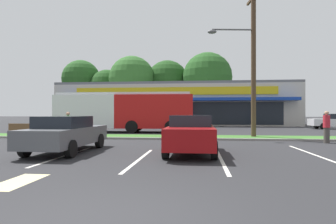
{
  "coord_description": "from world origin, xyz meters",
  "views": [
    {
      "loc": [
        1.38,
        -3.81,
        1.58
      ],
      "look_at": [
        -0.99,
        18.1,
        1.66
      ],
      "focal_mm": 30.15,
      "sensor_mm": 36.0,
      "label": 1
    }
  ],
  "objects_px": {
    "car_5": "(66,133)",
    "pedestrian_by_pole": "(327,127)",
    "utility_pole": "(251,57)",
    "pedestrian_near_bench": "(68,126)",
    "car_2": "(184,121)",
    "car_4": "(191,134)",
    "city_bus": "(125,111)",
    "car_0": "(135,121)",
    "bus_stop_bench": "(22,131)",
    "car_1": "(336,121)"
  },
  "relations": [
    {
      "from": "pedestrian_near_bench",
      "to": "pedestrian_by_pole",
      "type": "bearing_deg",
      "value": 50.07
    },
    {
      "from": "car_4",
      "to": "pedestrian_by_pole",
      "type": "bearing_deg",
      "value": 123.47
    },
    {
      "from": "car_0",
      "to": "car_5",
      "type": "xyz_separation_m",
      "value": [
        1.34,
        -18.46,
        0.0
      ]
    },
    {
      "from": "utility_pole",
      "to": "car_2",
      "type": "height_order",
      "value": "utility_pole"
    },
    {
      "from": "car_0",
      "to": "pedestrian_near_bench",
      "type": "distance_m",
      "value": 13.69
    },
    {
      "from": "car_1",
      "to": "pedestrian_by_pole",
      "type": "height_order",
      "value": "pedestrian_by_pole"
    },
    {
      "from": "car_0",
      "to": "car_5",
      "type": "bearing_deg",
      "value": -85.86
    },
    {
      "from": "car_5",
      "to": "pedestrian_near_bench",
      "type": "height_order",
      "value": "pedestrian_near_bench"
    },
    {
      "from": "bus_stop_bench",
      "to": "car_2",
      "type": "height_order",
      "value": "car_2"
    },
    {
      "from": "city_bus",
      "to": "bus_stop_bench",
      "type": "height_order",
      "value": "city_bus"
    },
    {
      "from": "city_bus",
      "to": "car_4",
      "type": "distance_m",
      "value": 13.32
    },
    {
      "from": "car_0",
      "to": "car_2",
      "type": "height_order",
      "value": "car_2"
    },
    {
      "from": "car_2",
      "to": "car_4",
      "type": "bearing_deg",
      "value": 93.57
    },
    {
      "from": "bus_stop_bench",
      "to": "pedestrian_by_pole",
      "type": "xyz_separation_m",
      "value": [
        17.27,
        -0.38,
        0.34
      ]
    },
    {
      "from": "city_bus",
      "to": "car_1",
      "type": "xyz_separation_m",
      "value": [
        19.71,
        6.69,
        -0.99
      ]
    },
    {
      "from": "bus_stop_bench",
      "to": "pedestrian_by_pole",
      "type": "bearing_deg",
      "value": 178.74
    },
    {
      "from": "car_0",
      "to": "pedestrian_near_bench",
      "type": "bearing_deg",
      "value": -93.75
    },
    {
      "from": "utility_pole",
      "to": "city_bus",
      "type": "xyz_separation_m",
      "value": [
        -9.38,
        4.9,
        -3.29
      ]
    },
    {
      "from": "pedestrian_by_pole",
      "to": "pedestrian_near_bench",
      "type": "bearing_deg",
      "value": -18.04
    },
    {
      "from": "utility_pole",
      "to": "car_4",
      "type": "xyz_separation_m",
      "value": [
        -3.57,
        -7.05,
        -4.28
      ]
    },
    {
      "from": "car_2",
      "to": "pedestrian_near_bench",
      "type": "relative_size",
      "value": 2.54
    },
    {
      "from": "car_2",
      "to": "pedestrian_by_pole",
      "type": "distance_m",
      "value": 16.22
    },
    {
      "from": "pedestrian_near_bench",
      "to": "pedestrian_by_pole",
      "type": "height_order",
      "value": "pedestrian_by_pole"
    },
    {
      "from": "utility_pole",
      "to": "city_bus",
      "type": "relative_size",
      "value": 0.83
    },
    {
      "from": "utility_pole",
      "to": "car_4",
      "type": "height_order",
      "value": "utility_pole"
    },
    {
      "from": "car_4",
      "to": "pedestrian_by_pole",
      "type": "height_order",
      "value": "pedestrian_by_pole"
    },
    {
      "from": "car_5",
      "to": "pedestrian_by_pole",
      "type": "bearing_deg",
      "value": -68.56
    },
    {
      "from": "bus_stop_bench",
      "to": "car_0",
      "type": "distance_m",
      "value": 13.93
    },
    {
      "from": "pedestrian_near_bench",
      "to": "utility_pole",
      "type": "bearing_deg",
      "value": 62.64
    },
    {
      "from": "utility_pole",
      "to": "bus_stop_bench",
      "type": "bearing_deg",
      "value": -171.58
    },
    {
      "from": "car_2",
      "to": "car_4",
      "type": "distance_m",
      "value": 18.68
    },
    {
      "from": "city_bus",
      "to": "car_4",
      "type": "relative_size",
      "value": 2.71
    },
    {
      "from": "car_4",
      "to": "car_5",
      "type": "height_order",
      "value": "car_4"
    },
    {
      "from": "bus_stop_bench",
      "to": "car_2",
      "type": "distance_m",
      "value": 16.41
    },
    {
      "from": "utility_pole",
      "to": "pedestrian_by_pole",
      "type": "distance_m",
      "value": 5.94
    },
    {
      "from": "car_1",
      "to": "car_4",
      "type": "height_order",
      "value": "car_1"
    },
    {
      "from": "car_0",
      "to": "car_4",
      "type": "height_order",
      "value": "car_4"
    },
    {
      "from": "car_2",
      "to": "car_5",
      "type": "relative_size",
      "value": 0.89
    },
    {
      "from": "car_2",
      "to": "car_5",
      "type": "bearing_deg",
      "value": 78.35
    },
    {
      "from": "pedestrian_near_bench",
      "to": "car_5",
      "type": "bearing_deg",
      "value": -14.66
    },
    {
      "from": "utility_pole",
      "to": "car_5",
      "type": "distance_m",
      "value": 11.98
    },
    {
      "from": "city_bus",
      "to": "car_0",
      "type": "xyz_separation_m",
      "value": [
        -0.55,
        6.41,
        -1.01
      ]
    },
    {
      "from": "car_0",
      "to": "pedestrian_by_pole",
      "type": "height_order",
      "value": "pedestrian_by_pole"
    },
    {
      "from": "pedestrian_near_bench",
      "to": "pedestrian_by_pole",
      "type": "relative_size",
      "value": 0.97
    },
    {
      "from": "city_bus",
      "to": "car_4",
      "type": "bearing_deg",
      "value": 114.4
    },
    {
      "from": "car_4",
      "to": "car_0",
      "type": "bearing_deg",
      "value": -160.89
    },
    {
      "from": "bus_stop_bench",
      "to": "car_4",
      "type": "xyz_separation_m",
      "value": [
        10.28,
        -5.0,
        0.27
      ]
    },
    {
      "from": "car_0",
      "to": "car_5",
      "type": "relative_size",
      "value": 0.99
    },
    {
      "from": "utility_pole",
      "to": "pedestrian_near_bench",
      "type": "relative_size",
      "value": 5.74
    },
    {
      "from": "utility_pole",
      "to": "pedestrian_by_pole",
      "type": "bearing_deg",
      "value": -35.4
    }
  ]
}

